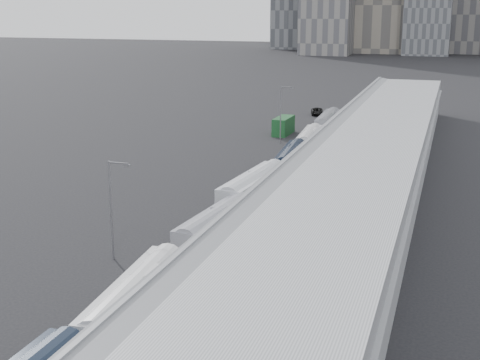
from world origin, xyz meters
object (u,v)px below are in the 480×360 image
at_px(bus_6, 310,143).
at_px(bus_7, 328,126).
at_px(street_lamp_near, 113,203).
at_px(street_lamp_far, 282,111).
at_px(bus_2, 136,309).
at_px(shipping_container, 283,126).
at_px(bus_5, 291,163).
at_px(bus_3, 216,232).
at_px(suv, 317,111).
at_px(bus_4, 253,193).

distance_m(bus_6, bus_7, 14.58).
bearing_deg(street_lamp_near, street_lamp_far, 88.84).
relative_size(bus_2, shipping_container, 2.14).
height_order(bus_5, bus_6, bus_5).
bearing_deg(bus_3, bus_7, 95.86).
distance_m(street_lamp_far, suv, 30.14).
distance_m(street_lamp_near, suv, 83.33).
distance_m(bus_5, bus_6, 13.81).
relative_size(bus_3, street_lamp_far, 1.39).
bearing_deg(street_lamp_near, bus_6, 81.75).
relative_size(bus_5, street_lamp_far, 1.38).
relative_size(bus_3, shipping_container, 1.99).
relative_size(bus_4, bus_7, 1.05).
bearing_deg(bus_3, bus_4, 96.73).
height_order(bus_4, bus_6, bus_4).
distance_m(bus_4, street_lamp_near, 19.55).
height_order(bus_2, bus_4, bus_4).
bearing_deg(bus_4, bus_7, 95.41).
xyz_separation_m(bus_6, suv, (-6.03, 35.65, -0.77)).
bearing_deg(bus_3, street_lamp_near, -138.71).
xyz_separation_m(bus_5, shipping_container, (-7.90, 27.05, -0.06)).
height_order(bus_3, bus_4, bus_4).
bearing_deg(bus_5, street_lamp_near, -106.77).
height_order(bus_2, shipping_container, bus_2).
bearing_deg(suv, shipping_container, -107.65).
distance_m(bus_4, street_lamp_far, 36.18).
relative_size(bus_2, street_lamp_far, 1.49).
xyz_separation_m(bus_3, bus_7, (-0.39, 56.82, 0.10)).
xyz_separation_m(bus_5, street_lamp_near, (-7.43, -33.76, 3.51)).
height_order(bus_4, suv, bus_4).
height_order(bus_2, bus_7, bus_2).
bearing_deg(bus_7, suv, 104.03).
bearing_deg(suv, street_lamp_far, -103.82).
distance_m(bus_7, shipping_container, 7.57).
bearing_deg(bus_6, street_lamp_far, 130.95).
distance_m(bus_2, shipping_container, 72.79).
relative_size(bus_4, bus_5, 1.11).
bearing_deg(bus_4, bus_3, -83.46).
relative_size(street_lamp_near, shipping_container, 1.37).
bearing_deg(bus_7, street_lamp_far, -126.18).
distance_m(bus_2, street_lamp_far, 65.37).
distance_m(bus_4, shipping_container, 43.56).
distance_m(bus_5, shipping_container, 28.18).
bearing_deg(bus_7, bus_2, -91.53).
bearing_deg(shipping_container, bus_7, 12.08).
height_order(bus_6, street_lamp_far, street_lamp_far).
distance_m(shipping_container, suv, 22.45).
bearing_deg(bus_6, shipping_container, 115.22).
bearing_deg(street_lamp_far, bus_4, -80.40).
bearing_deg(shipping_container, suv, 88.56).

